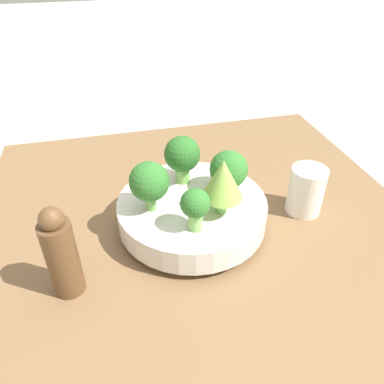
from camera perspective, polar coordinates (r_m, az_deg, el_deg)
The scene contains 10 objects.
ground_plane at distance 0.78m, azimuth 1.20°, elevation -6.53°, with size 6.00×6.00×0.00m, color #ADA89E.
table at distance 0.76m, azimuth 1.22°, elevation -5.33°, with size 0.85×0.83×0.04m.
bowl at distance 0.71m, azimuth 0.00°, elevation -3.00°, with size 0.28×0.28×0.06m.
broccoli_floret_right at distance 0.70m, azimuth 5.64°, elevation 3.31°, with size 0.07×0.07×0.08m.
broccoli_floret_left at distance 0.64m, azimuth -6.53°, elevation 1.49°, with size 0.07×0.07×0.09m.
broccoli_floret_back at distance 0.71m, azimuth -1.50°, elevation 5.57°, with size 0.07×0.07×0.10m.
romanesco_piece_near at distance 0.63m, azimuth 4.70°, elevation 1.88°, with size 0.07×0.07×0.11m.
broccoli_floret_front at distance 0.60m, azimuth 0.49°, elevation -2.11°, with size 0.05×0.05×0.08m.
cup at distance 0.77m, azimuth 16.98°, elevation 0.23°, with size 0.07×0.07×0.10m.
pepper_mill at distance 0.60m, azimuth -19.30°, elevation -8.89°, with size 0.05×0.05×0.16m.
Camera 1 is at (-0.15, -0.55, 0.52)m, focal length 35.00 mm.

